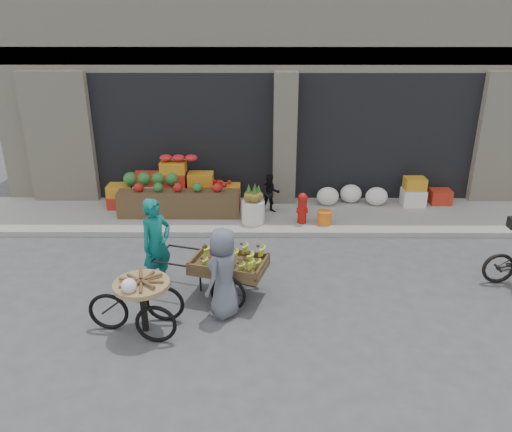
{
  "coord_description": "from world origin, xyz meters",
  "views": [
    {
      "loc": [
        -0.63,
        -6.84,
        4.52
      ],
      "look_at": [
        -0.67,
        1.54,
        1.1
      ],
      "focal_mm": 35.0,
      "sensor_mm": 36.0,
      "label": 1
    }
  ],
  "objects_px": {
    "orange_bucket": "(324,217)",
    "banana_cart": "(226,263)",
    "pineapple_bin": "(253,212)",
    "seated_person": "(270,194)",
    "fire_hydrant": "(302,207)",
    "vendor_woman": "(156,245)",
    "vendor_grey": "(223,273)",
    "tricycle_cart": "(142,298)"
  },
  "relations": [
    {
      "from": "seated_person",
      "to": "tricycle_cart",
      "type": "relative_size",
      "value": 0.65
    },
    {
      "from": "fire_hydrant",
      "to": "vendor_grey",
      "type": "xyz_separation_m",
      "value": [
        -1.53,
        -3.51,
        0.24
      ]
    },
    {
      "from": "banana_cart",
      "to": "vendor_grey",
      "type": "height_order",
      "value": "vendor_grey"
    },
    {
      "from": "tricycle_cart",
      "to": "seated_person",
      "type": "bearing_deg",
      "value": 69.64
    },
    {
      "from": "pineapple_bin",
      "to": "vendor_grey",
      "type": "relative_size",
      "value": 0.35
    },
    {
      "from": "fire_hydrant",
      "to": "seated_person",
      "type": "height_order",
      "value": "seated_person"
    },
    {
      "from": "vendor_grey",
      "to": "seated_person",
      "type": "bearing_deg",
      "value": -161.77
    },
    {
      "from": "vendor_woman",
      "to": "vendor_grey",
      "type": "height_order",
      "value": "vendor_woman"
    },
    {
      "from": "fire_hydrant",
      "to": "orange_bucket",
      "type": "height_order",
      "value": "fire_hydrant"
    },
    {
      "from": "banana_cart",
      "to": "orange_bucket",
      "type": "bearing_deg",
      "value": 71.86
    },
    {
      "from": "vendor_woman",
      "to": "banana_cart",
      "type": "bearing_deg",
      "value": -62.83
    },
    {
      "from": "fire_hydrant",
      "to": "banana_cart",
      "type": "height_order",
      "value": "banana_cart"
    },
    {
      "from": "fire_hydrant",
      "to": "banana_cart",
      "type": "bearing_deg",
      "value": -117.34
    },
    {
      "from": "seated_person",
      "to": "tricycle_cart",
      "type": "xyz_separation_m",
      "value": [
        -2.02,
        -4.62,
        -0.02
      ]
    },
    {
      "from": "fire_hydrant",
      "to": "banana_cart",
      "type": "xyz_separation_m",
      "value": [
        -1.52,
        -2.93,
        0.13
      ]
    },
    {
      "from": "orange_bucket",
      "to": "banana_cart",
      "type": "xyz_separation_m",
      "value": [
        -2.02,
        -2.88,
        0.36
      ]
    },
    {
      "from": "banana_cart",
      "to": "pineapple_bin",
      "type": "bearing_deg",
      "value": 98.86
    },
    {
      "from": "fire_hydrant",
      "to": "tricycle_cart",
      "type": "height_order",
      "value": "tricycle_cart"
    },
    {
      "from": "vendor_woman",
      "to": "vendor_grey",
      "type": "distance_m",
      "value": 1.48
    },
    {
      "from": "banana_cart",
      "to": "vendor_grey",
      "type": "bearing_deg",
      "value": -74.08
    },
    {
      "from": "orange_bucket",
      "to": "banana_cart",
      "type": "height_order",
      "value": "banana_cart"
    },
    {
      "from": "orange_bucket",
      "to": "vendor_woman",
      "type": "height_order",
      "value": "vendor_woman"
    },
    {
      "from": "orange_bucket",
      "to": "fire_hydrant",
      "type": "bearing_deg",
      "value": 174.29
    },
    {
      "from": "tricycle_cart",
      "to": "vendor_grey",
      "type": "bearing_deg",
      "value": 24.18
    },
    {
      "from": "orange_bucket",
      "to": "banana_cart",
      "type": "bearing_deg",
      "value": -124.97
    },
    {
      "from": "orange_bucket",
      "to": "vendor_woman",
      "type": "relative_size",
      "value": 0.19
    },
    {
      "from": "fire_hydrant",
      "to": "banana_cart",
      "type": "relative_size",
      "value": 0.32
    },
    {
      "from": "orange_bucket",
      "to": "seated_person",
      "type": "relative_size",
      "value": 0.34
    },
    {
      "from": "fire_hydrant",
      "to": "banana_cart",
      "type": "distance_m",
      "value": 3.31
    },
    {
      "from": "pineapple_bin",
      "to": "fire_hydrant",
      "type": "xyz_separation_m",
      "value": [
        1.1,
        -0.05,
        0.13
      ]
    },
    {
      "from": "orange_bucket",
      "to": "banana_cart",
      "type": "distance_m",
      "value": 3.54
    },
    {
      "from": "pineapple_bin",
      "to": "seated_person",
      "type": "xyz_separation_m",
      "value": [
        0.4,
        0.6,
        0.21
      ]
    },
    {
      "from": "fire_hydrant",
      "to": "orange_bucket",
      "type": "xyz_separation_m",
      "value": [
        0.5,
        -0.05,
        -0.23
      ]
    },
    {
      "from": "vendor_woman",
      "to": "fire_hydrant",
      "type": "bearing_deg",
      "value": -5.92
    },
    {
      "from": "vendor_woman",
      "to": "tricycle_cart",
      "type": "distance_m",
      "value": 1.33
    },
    {
      "from": "fire_hydrant",
      "to": "vendor_grey",
      "type": "distance_m",
      "value": 3.84
    },
    {
      "from": "banana_cart",
      "to": "vendor_woman",
      "type": "height_order",
      "value": "vendor_woman"
    },
    {
      "from": "seated_person",
      "to": "fire_hydrant",
      "type": "bearing_deg",
      "value": -52.88
    },
    {
      "from": "fire_hydrant",
      "to": "orange_bucket",
      "type": "relative_size",
      "value": 2.22
    },
    {
      "from": "orange_bucket",
      "to": "seated_person",
      "type": "xyz_separation_m",
      "value": [
        -1.2,
        0.7,
        0.31
      ]
    },
    {
      "from": "seated_person",
      "to": "vendor_woman",
      "type": "relative_size",
      "value": 0.56
    },
    {
      "from": "orange_bucket",
      "to": "vendor_grey",
      "type": "height_order",
      "value": "vendor_grey"
    }
  ]
}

